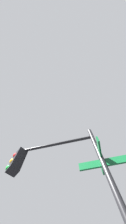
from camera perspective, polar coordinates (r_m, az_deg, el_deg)
The scene contains 1 object.
traffic_signal_near at distance 3.02m, azimuth -2.86°, elevation -27.73°, with size 2.47×1.97×5.44m.
Camera 1 is at (-8.01, -4.66, 1.78)m, focal length 19.33 mm.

